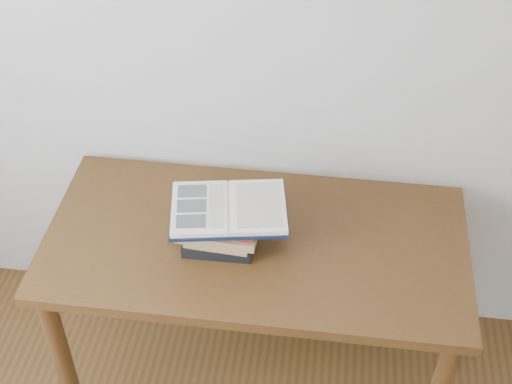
# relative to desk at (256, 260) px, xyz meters

# --- Properties ---
(desk) EXTENTS (1.33, 0.66, 0.71)m
(desk) POSITION_rel_desk_xyz_m (0.00, 0.00, 0.00)
(desk) COLOR #482812
(desk) RESTS_ON ground
(book_stack) EXTENTS (0.26, 0.19, 0.13)m
(book_stack) POSITION_rel_desk_xyz_m (-0.11, -0.03, 0.16)
(book_stack) COLOR black
(book_stack) RESTS_ON desk
(open_book) EXTENTS (0.39, 0.30, 0.03)m
(open_book) POSITION_rel_desk_xyz_m (-0.08, -0.02, 0.24)
(open_book) COLOR black
(open_book) RESTS_ON book_stack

